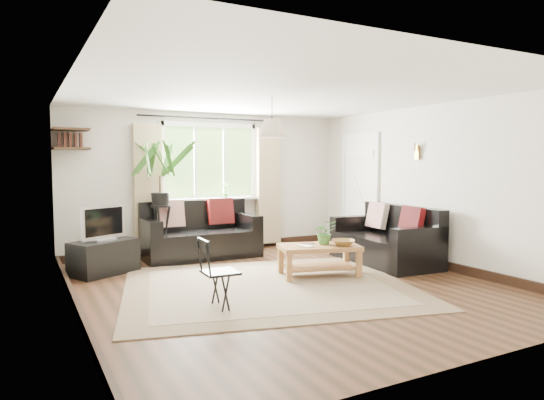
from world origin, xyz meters
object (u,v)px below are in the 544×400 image
sofa_back (200,231)px  folding_chair (220,273)px  palm_stand (160,201)px  coffee_table (319,261)px  sofa_right (384,236)px  tv_stand (104,257)px

sofa_back → folding_chair: sofa_back is taller
palm_stand → folding_chair: size_ratio=2.51×
sofa_back → coffee_table: sofa_back is taller
palm_stand → folding_chair: palm_stand is taller
sofa_right → tv_stand: (-3.94, 1.23, -0.18)m
palm_stand → sofa_back: bearing=-8.6°
coffee_table → tv_stand: size_ratio=1.21×
coffee_table → palm_stand: palm_stand is taller
coffee_table → folding_chair: bearing=-157.1°
sofa_right → folding_chair: sofa_right is taller
sofa_back → sofa_right: bearing=-36.6°
sofa_right → tv_stand: size_ratio=2.04×
sofa_back → tv_stand: 1.68m
coffee_table → folding_chair: (-1.72, -0.73, 0.16)m
sofa_back → sofa_right: (2.35, -1.74, -0.02)m
sofa_back → palm_stand: (-0.62, 0.09, 0.51)m
palm_stand → folding_chair: 2.92m
coffee_table → palm_stand: (-1.59, 2.13, 0.73)m
sofa_right → coffee_table: (-1.39, -0.29, -0.20)m
tv_stand → palm_stand: 1.34m
sofa_right → tv_stand: 4.13m
folding_chair → sofa_back: bearing=-13.2°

